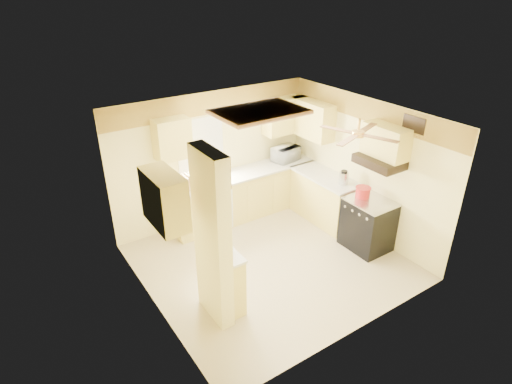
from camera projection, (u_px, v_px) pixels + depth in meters
floor at (271, 262)px, 7.20m from camera, size 4.00×4.00×0.00m
ceiling at (273, 118)px, 6.06m from camera, size 4.00×4.00×0.00m
wall_back at (213, 158)px, 8.03m from camera, size 4.00×0.00×4.00m
wall_front at (363, 256)px, 5.22m from camera, size 4.00×0.00×4.00m
wall_left at (149, 235)px, 5.64m from camera, size 0.00×3.80×3.80m
wall_right at (363, 168)px, 7.62m from camera, size 0.00×3.80×3.80m
wallpaper_border at (211, 103)px, 7.54m from camera, size 4.00×0.02×0.40m
partition_column at (212, 239)px, 5.55m from camera, size 0.20×0.70×2.50m
partition_ledge at (229, 282)px, 6.02m from camera, size 0.25×0.55×0.90m
ledge_top at (228, 255)px, 5.81m from camera, size 0.28×0.58×0.04m
lower_cabinets_back at (244, 195)px, 8.42m from camera, size 3.00×0.60×0.90m
lower_cabinets_right at (324, 198)px, 8.28m from camera, size 0.60×1.40×0.90m
countertop_back at (244, 173)px, 8.20m from camera, size 3.04×0.64×0.04m
countertop_right at (326, 177)px, 8.06m from camera, size 0.64×1.44×0.04m
dishwasher_panel at (219, 213)px, 7.83m from camera, size 0.58×0.02×0.80m
window at (200, 145)px, 7.76m from camera, size 0.92×0.02×1.02m
upper_cab_back_left at (172, 139)px, 7.21m from camera, size 0.60×0.35×0.70m
upper_cab_back_right at (285, 115)px, 8.40m from camera, size 0.90×0.35×0.70m
upper_cab_right at (312, 119)px, 8.19m from camera, size 0.35×1.00×0.70m
upper_cab_left_wall at (164, 199)px, 5.27m from camera, size 0.35×0.75×0.70m
upper_cab_over_stove at (386, 141)px, 6.81m from camera, size 0.35×0.76×0.52m
stove at (368, 224)px, 7.41m from camera, size 0.68×0.77×0.92m
range_hood at (379, 162)px, 6.92m from camera, size 0.50×0.76×0.14m
poster_menu at (218, 196)px, 5.33m from camera, size 0.02×0.42×0.57m
poster_nashville at (220, 240)px, 5.63m from camera, size 0.02×0.42×0.57m
ceiling_light_panel at (259, 112)px, 6.50m from camera, size 1.35×0.95×0.06m
ceiling_fan at (358, 133)px, 6.14m from camera, size 1.15×1.15×0.26m
vent_grate at (414, 124)px, 6.47m from camera, size 0.02×0.40×0.25m
microwave at (286, 154)px, 8.64m from camera, size 0.58×0.44×0.29m
bowl at (227, 250)px, 5.83m from camera, size 0.22×0.22×0.05m
dutch_oven at (363, 192)px, 7.30m from camera, size 0.26×0.26×0.18m
kettle at (344, 178)px, 7.68m from camera, size 0.17×0.17×0.26m
dish_rack at (183, 185)px, 7.52m from camera, size 0.41×0.30×0.23m
utensil_crock at (215, 175)px, 7.91m from camera, size 0.10×0.10×0.21m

